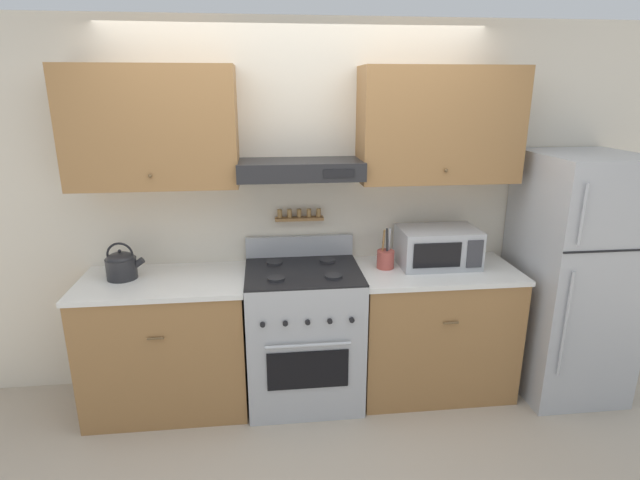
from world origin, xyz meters
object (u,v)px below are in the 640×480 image
object	(u,v)px
microwave	(438,247)
utensil_crock	(386,258)
stove_range	(304,334)
refrigerator	(571,276)
tea_kettle	(121,265)

from	to	relation	value
microwave	utensil_crock	world-z (taller)	utensil_crock
stove_range	refrigerator	xyz separation A→B (m)	(1.88, -0.06, 0.37)
utensil_crock	tea_kettle	bearing A→B (deg)	-180.00
stove_range	microwave	xyz separation A→B (m)	(0.95, 0.08, 0.57)
refrigerator	tea_kettle	size ratio (longest dim) A/B	6.87
microwave	utensil_crock	xyz separation A→B (m)	(-0.37, -0.02, -0.06)
refrigerator	stove_range	bearing A→B (deg)	178.25
stove_range	microwave	world-z (taller)	microwave
stove_range	utensil_crock	distance (m)	0.77
microwave	refrigerator	bearing A→B (deg)	-8.65
tea_kettle	utensil_crock	distance (m)	1.75
stove_range	utensil_crock	xyz separation A→B (m)	(0.57, 0.07, 0.51)
tea_kettle	microwave	size ratio (longest dim) A/B	0.46
refrigerator	utensil_crock	world-z (taller)	refrigerator
microwave	utensil_crock	distance (m)	0.38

